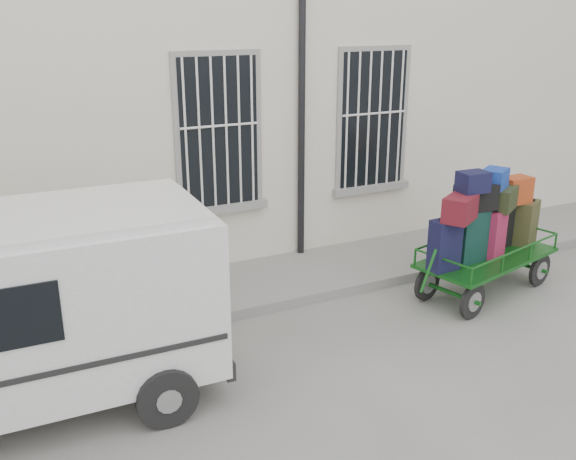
# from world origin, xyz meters

# --- Properties ---
(ground) EXTENTS (80.00, 80.00, 0.00)m
(ground) POSITION_xyz_m (0.00, 0.00, 0.00)
(ground) COLOR slate
(ground) RESTS_ON ground
(building) EXTENTS (24.00, 5.15, 6.00)m
(building) POSITION_xyz_m (0.00, 5.50, 3.00)
(building) COLOR beige
(building) RESTS_ON ground
(sidewalk) EXTENTS (24.00, 1.70, 0.15)m
(sidewalk) POSITION_xyz_m (0.00, 2.20, 0.07)
(sidewalk) COLOR gray
(sidewalk) RESTS_ON ground
(luggage_cart) EXTENTS (2.67, 1.51, 1.91)m
(luggage_cart) POSITION_xyz_m (2.76, 0.61, 0.99)
(luggage_cart) COLOR black
(luggage_cart) RESTS_ON ground
(van) EXTENTS (4.23, 1.98, 2.11)m
(van) POSITION_xyz_m (-3.63, 0.42, 1.21)
(van) COLOR silver
(van) RESTS_ON ground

